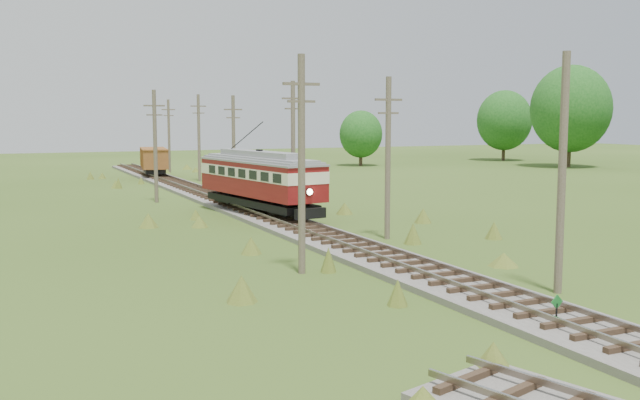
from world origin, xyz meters
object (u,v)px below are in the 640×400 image
gondola (154,159)px  gravel_pile (220,179)px  streetcar (260,177)px  switch_marker (557,309)px

gondola → gravel_pile: size_ratio=2.75×
streetcar → gondola: streetcar is taller
switch_marker → gondola: 61.82m
streetcar → gondola: 34.32m
switch_marker → gravel_pile: 52.37m
streetcar → gravel_pile: 25.18m
switch_marker → gravel_pile: bearing=84.8°
switch_marker → streetcar: size_ratio=0.09×
switch_marker → streetcar: 27.56m
streetcar → gravel_pile: bearing=71.0°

